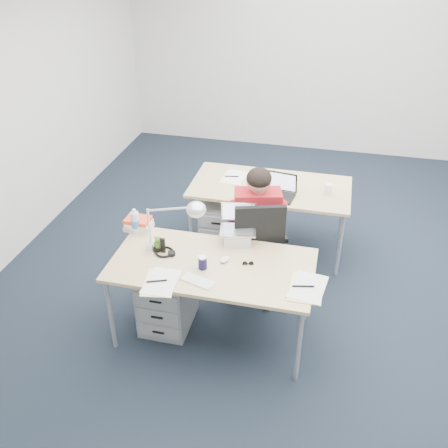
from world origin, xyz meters
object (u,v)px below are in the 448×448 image
object	(u,v)px
cordless_phone	(163,245)
desk_lamp	(167,225)
computer_mouse	(225,259)
sunglasses	(248,264)
silver_laptop	(238,226)
wireless_keyboard	(198,281)
desk_near	(212,268)
dark_laptop	(277,186)
book_stack	(139,224)
drawer_pedestal_far	(222,225)
bear_figurine	(158,243)
headphones	(164,251)
office_chair	(255,266)
drawer_pedestal_near	(168,298)
far_cup	(328,189)
water_bottle	(135,221)
desk_far	(270,190)
seated_person	(256,225)
can_koozie	(203,262)

from	to	relation	value
cordless_phone	desk_lamp	xyz separation A→B (m)	(0.04, 0.02, 0.19)
computer_mouse	sunglasses	xyz separation A→B (m)	(0.19, -0.00, -0.01)
silver_laptop	wireless_keyboard	bearing A→B (deg)	-116.68
desk_near	dark_laptop	xyz separation A→B (m)	(0.34, 1.20, 0.17)
wireless_keyboard	book_stack	xyz separation A→B (m)	(-0.70, 0.59, 0.04)
drawer_pedestal_far	computer_mouse	distance (m)	1.36
bear_figurine	dark_laptop	xyz separation A→B (m)	(0.81, 1.12, 0.05)
book_stack	headphones	bearing A→B (deg)	-41.54
drawer_pedestal_far	silver_laptop	world-z (taller)	silver_laptop
office_chair	drawer_pedestal_far	bearing A→B (deg)	107.86
drawer_pedestal_near	headphones	world-z (taller)	headphones
far_cup	drawer_pedestal_far	bearing A→B (deg)	-175.43
office_chair	water_bottle	distance (m)	1.18
desk_near	desk_far	size ratio (longest dim) A/B	1.00
desk_far	wireless_keyboard	xyz separation A→B (m)	(-0.29, -1.66, 0.05)
drawer_pedestal_near	silver_laptop	world-z (taller)	silver_laptop
computer_mouse	desk_lamp	xyz separation A→B (m)	(-0.48, 0.03, 0.24)
silver_laptop	seated_person	bearing A→B (deg)	70.58
dark_laptop	drawer_pedestal_near	bearing A→B (deg)	-114.26
book_stack	sunglasses	size ratio (longest dim) A/B	2.50
wireless_keyboard	desk_lamp	xyz separation A→B (m)	(-0.34, 0.33, 0.25)
silver_laptop	bear_figurine	world-z (taller)	silver_laptop
office_chair	headphones	xyz separation A→B (m)	(-0.66, -0.57, 0.45)
drawer_pedestal_far	silver_laptop	bearing A→B (deg)	-69.10
computer_mouse	can_koozie	size ratio (longest dim) A/B	0.85
drawer_pedestal_near	bear_figurine	xyz separation A→B (m)	(-0.07, 0.05, 0.52)
water_bottle	bear_figurine	world-z (taller)	water_bottle
drawer_pedestal_far	desk_lamp	xyz separation A→B (m)	(-0.16, -1.21, 0.71)
wireless_keyboard	headphones	world-z (taller)	headphones
wireless_keyboard	water_bottle	bearing A→B (deg)	160.54
can_koozie	desk_far	bearing A→B (deg)	78.65
far_cup	headphones	bearing A→B (deg)	-132.92
office_chair	dark_laptop	size ratio (longest dim) A/B	3.17
bear_figurine	sunglasses	size ratio (longest dim) A/B	1.46
can_koozie	far_cup	xyz separation A→B (m)	(0.87, 1.45, -0.00)
silver_laptop	drawer_pedestal_near	bearing A→B (deg)	-159.35
office_chair	headphones	bearing A→B (deg)	-156.56
bear_figurine	book_stack	xyz separation A→B (m)	(-0.28, 0.27, -0.01)
headphones	drawer_pedestal_near	bearing A→B (deg)	-64.80
water_bottle	desk_lamp	bearing A→B (deg)	-29.42
office_chair	seated_person	xyz separation A→B (m)	(-0.04, 0.18, 0.34)
computer_mouse	can_koozie	world-z (taller)	can_koozie
can_koozie	sunglasses	distance (m)	0.36
desk_near	cordless_phone	world-z (taller)	cordless_phone
can_koozie	desk_near	bearing A→B (deg)	53.08
drawer_pedestal_far	can_koozie	size ratio (longest dim) A/B	4.96
water_bottle	desk_lamp	size ratio (longest dim) A/B	0.45
desk_far	wireless_keyboard	distance (m)	1.68
drawer_pedestal_far	can_koozie	xyz separation A→B (m)	(0.17, -1.36, 0.51)
office_chair	seated_person	distance (m)	0.38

